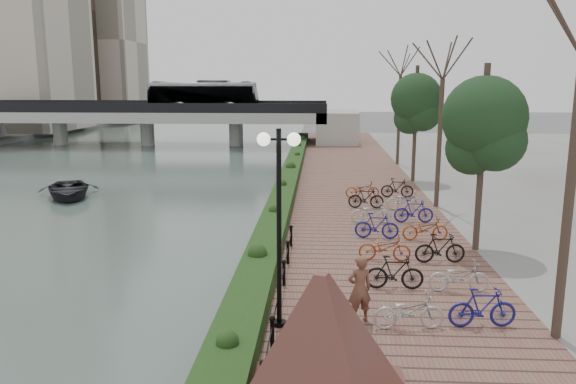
# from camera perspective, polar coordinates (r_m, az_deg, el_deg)

# --- Properties ---
(river_water) EXTENTS (30.00, 130.00, 0.02)m
(river_water) POSITION_cam_1_polar(r_m,az_deg,el_deg) (40.16, -22.45, 1.19)
(river_water) COLOR #4B5E58
(river_water) RESTS_ON ground
(promenade) EXTENTS (8.00, 75.00, 0.50)m
(promenade) POSITION_cam_1_polar(r_m,az_deg,el_deg) (28.82, 6.37, -1.19)
(promenade) COLOR brown
(promenade) RESTS_ON ground
(hedge) EXTENTS (1.10, 56.00, 0.60)m
(hedge) POSITION_cam_1_polar(r_m,az_deg,el_deg) (31.17, -0.09, 0.86)
(hedge) COLOR #143814
(hedge) RESTS_ON promenade
(chain_fence) EXTENTS (0.10, 14.10, 0.70)m
(chain_fence) POSITION_cam_1_polar(r_m,az_deg,el_deg) (13.82, -1.25, -12.48)
(chain_fence) COLOR black
(chain_fence) RESTS_ON promenade
(granite_monument) EXTENTS (4.96, 4.96, 2.71)m
(granite_monument) POSITION_cam_1_polar(r_m,az_deg,el_deg) (10.08, 3.32, -15.48)
(granite_monument) COLOR #46261E
(granite_monument) RESTS_ON promenade
(lamppost) EXTENTS (1.02, 0.32, 4.83)m
(lamppost) POSITION_cam_1_polar(r_m,az_deg,el_deg) (13.13, -0.93, 0.62)
(lamppost) COLOR black
(lamppost) RESTS_ON promenade
(motorcycle) EXTENTS (0.81, 1.45, 0.86)m
(motorcycle) POSITION_cam_1_polar(r_m,az_deg,el_deg) (13.00, 3.28, -13.69)
(motorcycle) COLOR black
(motorcycle) RESTS_ON promenade
(pedestrian) EXTENTS (0.72, 0.58, 1.72)m
(pedestrian) POSITION_cam_1_polar(r_m,az_deg,el_deg) (14.17, 7.28, -9.74)
(pedestrian) COLOR brown
(pedestrian) RESTS_ON promenade
(bicycle_parking) EXTENTS (2.40, 17.32, 1.00)m
(bicycle_parking) POSITION_cam_1_polar(r_m,az_deg,el_deg) (21.64, 11.37, -3.54)
(bicycle_parking) COLOR #B0B2B5
(bicycle_parking) RESTS_ON promenade
(street_trees) EXTENTS (3.20, 37.12, 6.80)m
(street_trees) POSITION_cam_1_polar(r_m,az_deg,el_deg) (24.11, 16.71, 4.27)
(street_trees) COLOR #3A2822
(street_trees) RESTS_ON promenade
(bridge) EXTENTS (36.00, 10.77, 6.50)m
(bridge) POSITION_cam_1_polar(r_m,az_deg,el_deg) (58.01, -13.05, 7.93)
(bridge) COLOR #A1A19C
(bridge) RESTS_ON ground
(boat) EXTENTS (4.87, 5.57, 0.96)m
(boat) POSITION_cam_1_polar(r_m,az_deg,el_deg) (33.43, -21.45, 0.25)
(boat) COLOR #222228
(boat) RESTS_ON river_water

